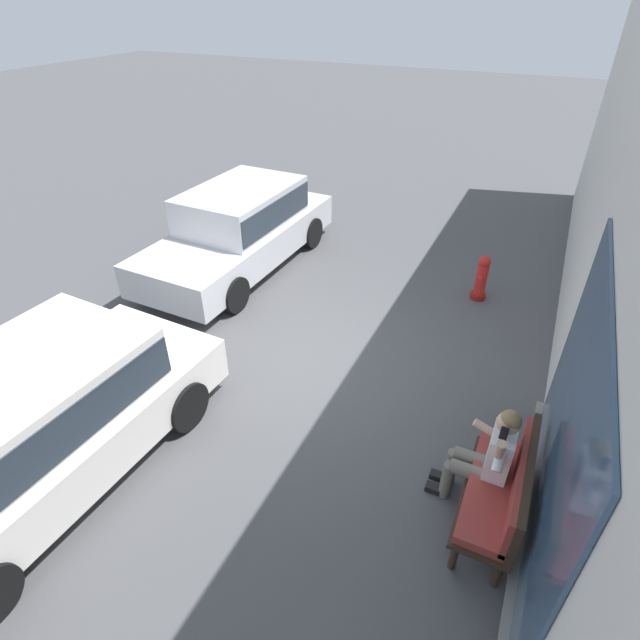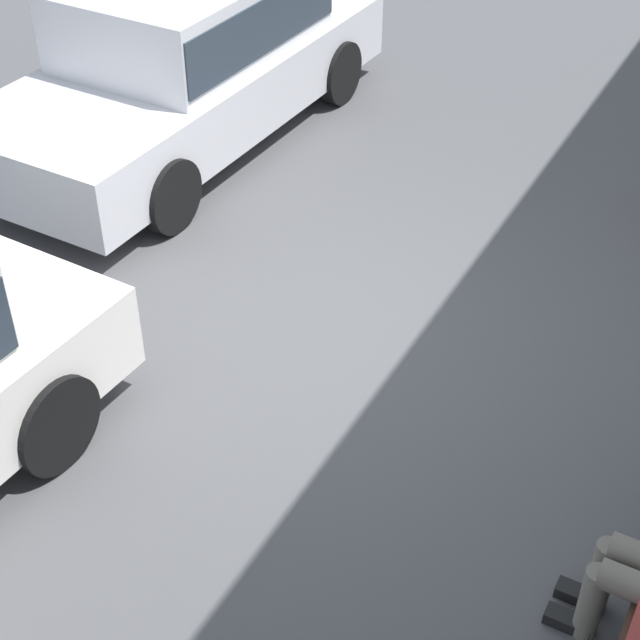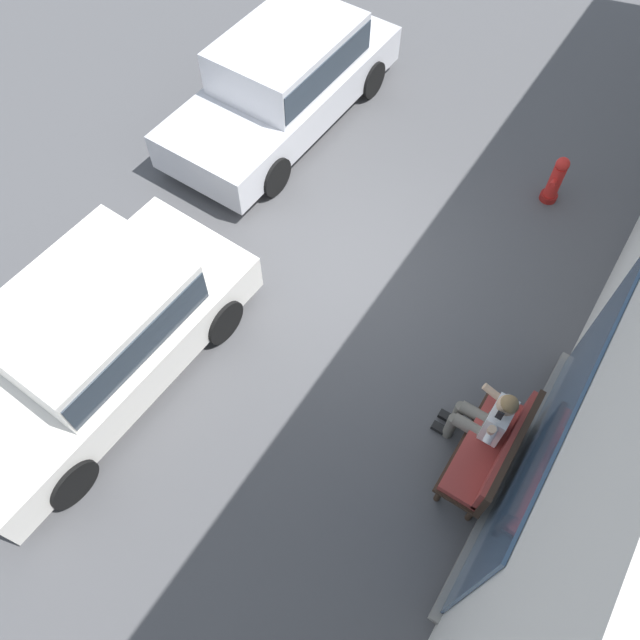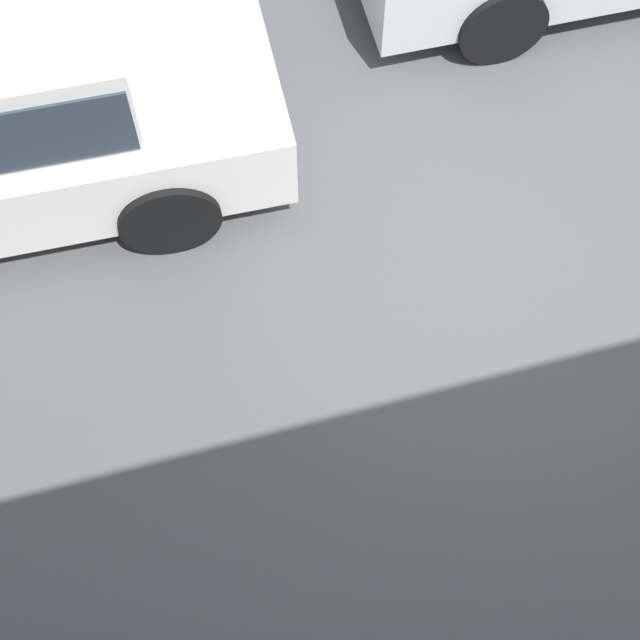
# 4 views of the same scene
# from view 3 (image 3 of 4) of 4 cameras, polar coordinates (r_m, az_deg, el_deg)

# --- Properties ---
(ground_plane) EXTENTS (60.00, 60.00, 0.00)m
(ground_plane) POSITION_cam_3_polar(r_m,az_deg,el_deg) (8.81, 2.13, 4.81)
(ground_plane) COLOR #4C4C4F
(bench) EXTENTS (1.42, 0.55, 0.97)m
(bench) POSITION_cam_3_polar(r_m,az_deg,el_deg) (7.19, 15.66, -11.42)
(bench) COLOR #332319
(bench) RESTS_ON ground_plane
(person_on_phone) EXTENTS (0.73, 0.74, 1.31)m
(person_on_phone) POSITION_cam_3_polar(r_m,az_deg,el_deg) (7.16, 15.07, -8.76)
(person_on_phone) COLOR #6B665B
(person_on_phone) RESTS_ON ground_plane
(parked_car_near) EXTENTS (4.44, 1.91, 1.49)m
(parked_car_near) POSITION_cam_3_polar(r_m,az_deg,el_deg) (10.48, -3.20, 21.37)
(parked_car_near) COLOR silver
(parked_car_near) RESTS_ON ground_plane
(parked_car_mid) EXTENTS (4.21, 2.04, 1.46)m
(parked_car_mid) POSITION_cam_3_polar(r_m,az_deg,el_deg) (7.75, -20.01, -1.17)
(parked_car_mid) COLOR white
(parked_car_mid) RESTS_ON ground_plane
(fire_hydrant) EXTENTS (0.38, 0.26, 0.81)m
(fire_hydrant) POSITION_cam_3_polar(r_m,az_deg,el_deg) (9.98, 20.74, 11.87)
(fire_hydrant) COLOR maroon
(fire_hydrant) RESTS_ON ground_plane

